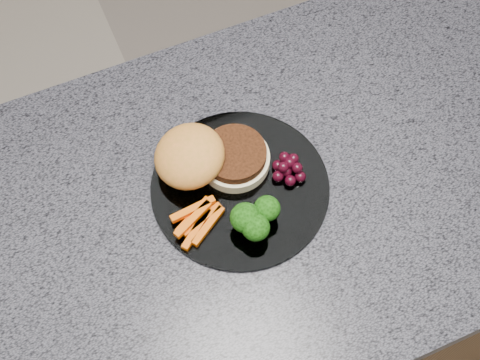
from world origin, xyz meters
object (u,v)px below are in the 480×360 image
(burger, at_px, (206,158))
(grape_bunch, at_px, (289,168))
(island_cabinet, at_px, (252,293))
(plate, at_px, (240,187))

(burger, relative_size, grape_bunch, 3.39)
(island_cabinet, xyz_separation_m, grape_bunch, (0.05, 0.01, 0.49))
(island_cabinet, bearing_deg, burger, 128.97)
(plate, bearing_deg, island_cabinet, -36.17)
(grape_bunch, bearing_deg, burger, 151.96)
(island_cabinet, relative_size, burger, 7.18)
(plate, bearing_deg, burger, 122.45)
(plate, bearing_deg, grape_bunch, -4.88)
(grape_bunch, bearing_deg, island_cabinet, -170.12)
(island_cabinet, bearing_deg, plate, 143.83)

